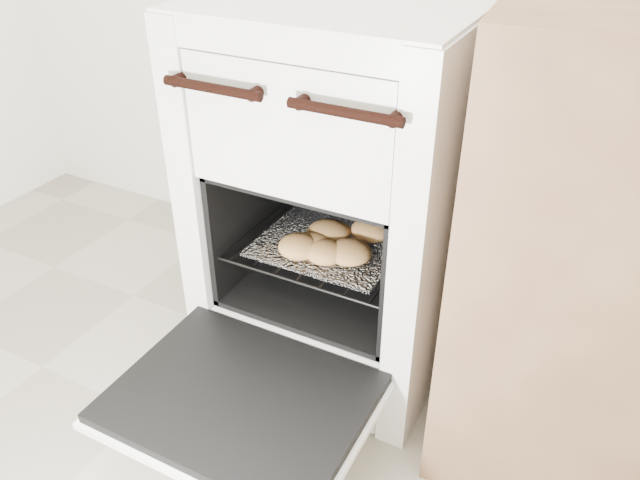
# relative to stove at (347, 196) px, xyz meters

# --- Properties ---
(stove) EXTENTS (0.58, 0.65, 0.89)m
(stove) POSITION_rel_stove_xyz_m (0.00, 0.00, 0.00)
(stove) COLOR silver
(stove) RESTS_ON ground
(oven_door) EXTENTS (0.52, 0.41, 0.04)m
(oven_door) POSITION_rel_stove_xyz_m (0.00, -0.49, -0.24)
(oven_door) COLOR black
(oven_door) RESTS_ON stove
(oven_rack) EXTENTS (0.42, 0.41, 0.01)m
(oven_rack) POSITION_rel_stove_xyz_m (0.00, -0.06, -0.09)
(oven_rack) COLOR black
(oven_rack) RESTS_ON stove
(foil_sheet) EXTENTS (0.33, 0.29, 0.01)m
(foil_sheet) POSITION_rel_stove_xyz_m (0.00, -0.08, -0.09)
(foil_sheet) COLOR white
(foil_sheet) RESTS_ON oven_rack
(baked_rolls) EXTENTS (0.23, 0.26, 0.05)m
(baked_rolls) POSITION_rel_stove_xyz_m (0.02, -0.12, -0.06)
(baked_rolls) COLOR tan
(baked_rolls) RESTS_ON foil_sheet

